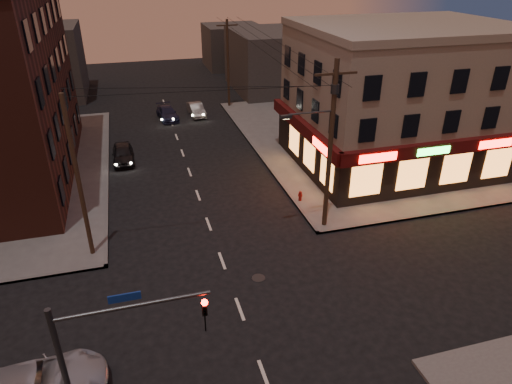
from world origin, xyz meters
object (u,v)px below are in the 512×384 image
object	(u,v)px
sedan_mid	(196,110)
sedan_far	(167,113)
sedan_near	(123,154)
fire_hydrant	(300,195)

from	to	relation	value
sedan_mid	sedan_far	world-z (taller)	sedan_mid
sedan_far	sedan_near	bearing A→B (deg)	-120.29
sedan_far	fire_hydrant	size ratio (longest dim) A/B	6.13
sedan_mid	sedan_far	bearing A→B (deg)	-176.49
sedan_mid	sedan_far	distance (m)	3.04
sedan_near	sedan_mid	xyz separation A→B (m)	(7.62, 10.43, -0.06)
sedan_near	fire_hydrant	size ratio (longest dim) A/B	5.81
sedan_near	sedan_far	world-z (taller)	sedan_near
sedan_far	fire_hydrant	bearing A→B (deg)	-77.57
fire_hydrant	sedan_near	bearing A→B (deg)	137.39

